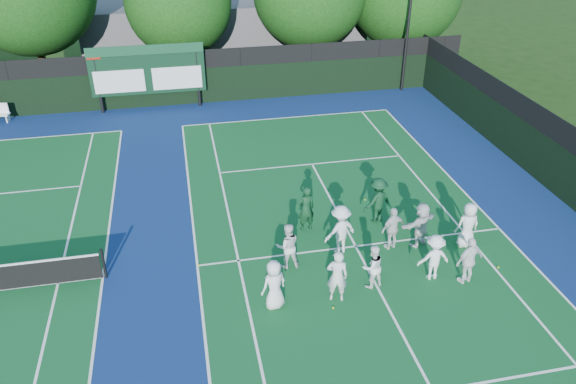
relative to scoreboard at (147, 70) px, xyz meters
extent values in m
plane|color=#1B360E|center=(7.01, -15.59, -2.19)|extent=(120.00, 120.00, 0.00)
cube|color=navy|center=(1.01, -14.59, -2.19)|extent=(34.00, 32.00, 0.01)
cube|color=#115525|center=(7.01, -14.59, -2.18)|extent=(10.97, 23.77, 0.00)
cube|color=white|center=(7.01, -2.70, -2.18)|extent=(10.97, 0.08, 0.00)
cube|color=white|center=(1.53, -14.59, -2.18)|extent=(0.08, 23.77, 0.00)
cube|color=white|center=(12.50, -14.59, -2.18)|extent=(0.08, 23.77, 0.00)
cube|color=white|center=(2.90, -14.59, -2.18)|extent=(0.08, 23.77, 0.00)
cube|color=white|center=(11.13, -14.59, -2.18)|extent=(0.08, 23.77, 0.00)
cube|color=white|center=(7.01, -8.19, -2.18)|extent=(8.23, 0.08, 0.00)
cube|color=white|center=(7.01, -14.59, -2.18)|extent=(0.08, 12.80, 0.00)
cube|color=white|center=(-6.99, -2.70, -2.18)|extent=(10.97, 0.08, 0.00)
cube|color=white|center=(-1.50, -14.59, -2.18)|extent=(0.08, 23.77, 0.00)
cube|color=white|center=(-2.87, -14.59, -2.18)|extent=(0.08, 23.77, 0.00)
cube|color=black|center=(1.01, 0.41, -1.19)|extent=(34.00, 0.08, 2.00)
cube|color=black|center=(1.01, 0.41, 0.31)|extent=(34.00, 0.05, 1.00)
cylinder|color=black|center=(-2.59, 0.01, -0.44)|extent=(0.16, 0.16, 3.50)
cylinder|color=black|center=(2.61, 0.01, -0.44)|extent=(0.16, 0.16, 3.50)
cube|color=black|center=(0.01, 0.01, 0.01)|extent=(6.00, 0.15, 2.60)
cube|color=#124126|center=(0.01, -0.09, 1.11)|extent=(6.00, 0.05, 0.50)
cube|color=white|center=(-1.49, -0.09, -0.49)|extent=(2.60, 0.04, 1.20)
cube|color=white|center=(1.51, -0.09, -0.49)|extent=(2.60, 0.04, 1.20)
cube|color=#A4170D|center=(-2.59, -0.09, 1.01)|extent=(0.70, 0.04, 0.50)
cube|color=#57565B|center=(5.01, 8.41, -0.19)|extent=(18.00, 6.00, 4.00)
cylinder|color=black|center=(14.51, 0.11, 2.81)|extent=(0.16, 0.16, 10.00)
cylinder|color=black|center=(-1.39, -14.59, -1.64)|extent=(0.10, 0.10, 1.10)
cube|color=white|center=(-7.32, -0.29, -1.98)|extent=(0.13, 0.38, 0.43)
cylinder|color=black|center=(-5.94, 3.91, -0.60)|extent=(0.44, 0.44, 3.18)
sphere|color=#0F3B0D|center=(-5.34, 4.21, 2.99)|extent=(5.09, 5.09, 5.09)
cylinder|color=black|center=(2.01, 3.91, -0.93)|extent=(0.44, 0.44, 2.52)
sphere|color=#0F3B0D|center=(2.01, 3.91, 2.62)|extent=(6.10, 6.10, 6.10)
sphere|color=#0F3B0D|center=(2.61, 4.21, 2.01)|extent=(4.27, 4.27, 4.27)
cylinder|color=black|center=(9.72, 3.91, -0.88)|extent=(0.44, 0.44, 2.63)
sphere|color=#0F3B0D|center=(10.32, 4.21, 2.32)|extent=(4.78, 4.78, 4.78)
cylinder|color=black|center=(15.72, 3.91, -1.02)|extent=(0.44, 0.44, 2.34)
sphere|color=#0F3B0D|center=(16.32, 4.21, 2.07)|extent=(4.90, 4.90, 4.90)
sphere|color=#C6D619|center=(5.38, -17.51, -2.16)|extent=(0.07, 0.07, 0.07)
sphere|color=#C6D619|center=(8.33, -11.65, -2.16)|extent=(0.07, 0.07, 0.07)
sphere|color=#C6D619|center=(11.26, -16.70, -2.16)|extent=(0.07, 0.07, 0.07)
sphere|color=#C6D619|center=(1.56, -14.59, -2.16)|extent=(0.07, 0.07, 0.07)
sphere|color=#C6D619|center=(8.48, -13.84, -2.16)|extent=(0.07, 0.07, 0.07)
imported|color=white|center=(3.68, -17.03, -1.37)|extent=(0.94, 0.79, 1.64)
imported|color=silver|center=(5.58, -17.10, -1.30)|extent=(0.74, 0.58, 1.78)
imported|color=white|center=(6.84, -16.70, -1.44)|extent=(0.84, 0.73, 1.50)
imported|color=white|center=(8.87, -16.70, -1.39)|extent=(1.04, 0.61, 1.60)
imported|color=white|center=(9.85, -17.12, -1.36)|extent=(1.04, 0.63, 1.66)
imported|color=silver|center=(4.46, -15.19, -1.38)|extent=(0.80, 0.63, 1.63)
imported|color=white|center=(6.36, -14.77, -1.28)|extent=(1.33, 1.02, 1.81)
imported|color=silver|center=(8.19, -14.89, -1.39)|extent=(1.01, 0.66, 1.60)
imported|color=silver|center=(9.20, -14.90, -1.36)|extent=(1.61, 1.07, 1.66)
imported|color=white|center=(10.75, -15.28, -1.35)|extent=(0.84, 0.56, 1.69)
imported|color=#0F371D|center=(5.55, -13.20, -1.30)|extent=(0.73, 0.56, 1.78)
imported|color=#0F381E|center=(8.24, -13.17, -1.30)|extent=(1.32, 1.05, 1.79)
camera|label=1|loc=(1.48, -29.76, 9.26)|focal=35.00mm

